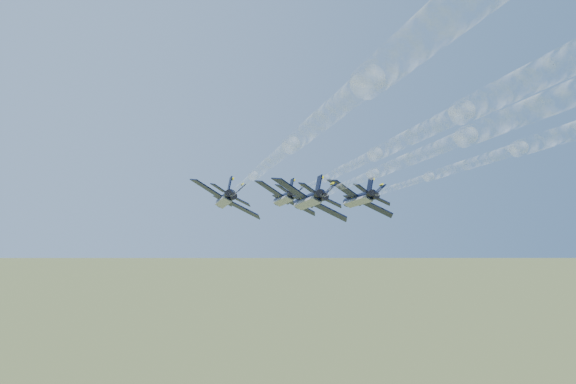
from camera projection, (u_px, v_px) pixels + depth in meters
name	position (u px, v px, depth m)	size (l,w,h in m)	color
jet_lead	(284.00, 198.00, 106.04)	(9.98, 15.05, 5.85)	black
jet_left	(225.00, 199.00, 92.91)	(9.98, 15.05, 5.85)	black
jet_right	(359.00, 199.00, 97.47)	(9.98, 15.05, 5.85)	black
jet_slot	(308.00, 200.00, 85.17)	(9.98, 15.05, 5.85)	black
smoke_trail_lead	(495.00, 210.00, 38.65)	(22.59, 89.99, 3.13)	white
smoke_trail_left	(387.00, 220.00, 25.52)	(22.59, 89.99, 3.13)	white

